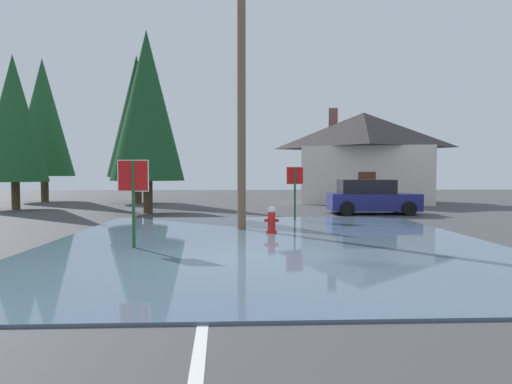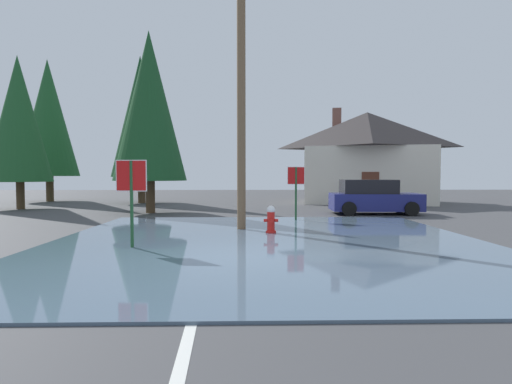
% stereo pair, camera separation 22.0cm
% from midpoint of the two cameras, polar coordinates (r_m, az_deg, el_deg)
% --- Properties ---
extents(ground_plane, '(80.00, 80.00, 0.10)m').
position_cam_midpoint_polar(ground_plane, '(8.83, -2.21, -9.80)').
color(ground_plane, '#424244').
extents(flood_puddle, '(11.64, 11.98, 0.05)m').
position_cam_midpoint_polar(flood_puddle, '(10.96, 2.31, -7.01)').
color(flood_puddle, '#4C6075').
rests_on(flood_puddle, ground).
extents(lane_stop_bar, '(3.22, 0.46, 0.01)m').
position_cam_midpoint_polar(lane_stop_bar, '(6.96, -3.17, -12.72)').
color(lane_stop_bar, silver).
rests_on(lane_stop_bar, ground).
extents(stop_sign_near, '(0.77, 0.09, 2.19)m').
position_cam_midpoint_polar(stop_sign_near, '(10.20, -16.69, 0.88)').
color(stop_sign_near, '#1E4C28').
rests_on(stop_sign_near, ground).
extents(fire_hydrant, '(0.44, 0.38, 0.88)m').
position_cam_midpoint_polar(fire_hydrant, '(12.35, 2.65, -4.02)').
color(fire_hydrant, red).
rests_on(fire_hydrant, ground).
extents(utility_pole, '(1.60, 0.28, 9.27)m').
position_cam_midpoint_polar(utility_pole, '(13.48, -1.63, 15.26)').
color(utility_pole, brown).
rests_on(utility_pole, ground).
extents(stop_sign_far, '(0.70, 0.11, 2.15)m').
position_cam_midpoint_polar(stop_sign_far, '(15.90, 6.09, 1.35)').
color(stop_sign_far, '#1E4C28').
rests_on(stop_sign_far, ground).
extents(house, '(9.42, 7.36, 6.37)m').
position_cam_midpoint_polar(house, '(27.39, 15.68, 4.96)').
color(house, silver).
rests_on(house, ground).
extents(parked_car, '(4.14, 2.18, 1.60)m').
position_cam_midpoint_polar(parked_car, '(19.45, 16.60, -0.78)').
color(parked_car, navy).
rests_on(parked_car, ground).
extents(pine_tree_tall_left, '(3.88, 3.88, 9.69)m').
position_cam_midpoint_polar(pine_tree_tall_left, '(31.17, -27.23, 9.33)').
color(pine_tree_tall_left, '#4C3823').
rests_on(pine_tree_tall_left, ground).
extents(pine_tree_mid_left, '(3.78, 3.78, 9.45)m').
position_cam_midpoint_polar(pine_tree_mid_left, '(27.27, -15.83, 10.23)').
color(pine_tree_mid_left, '#4C3823').
rests_on(pine_tree_mid_left, ground).
extents(pine_tree_short_left, '(3.25, 3.25, 8.13)m').
position_cam_midpoint_polar(pine_tree_short_left, '(24.89, -30.45, 8.95)').
color(pine_tree_short_left, '#4C3823').
rests_on(pine_tree_short_left, ground).
extents(pine_tree_far_center, '(3.46, 3.46, 8.65)m').
position_cam_midpoint_polar(pine_tree_far_center, '(20.07, -14.60, 11.72)').
color(pine_tree_far_center, '#4C3823').
rests_on(pine_tree_far_center, ground).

